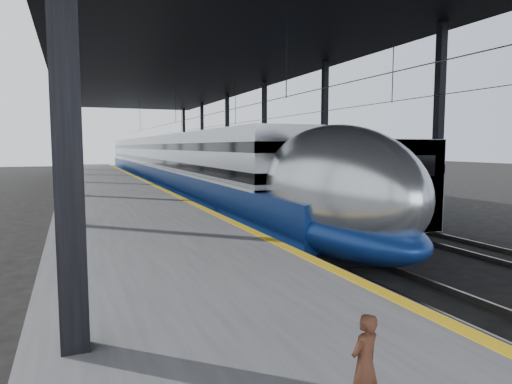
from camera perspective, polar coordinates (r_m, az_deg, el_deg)
ground at (r=13.00m, az=5.31°, el=-10.36°), size 160.00×160.00×0.00m
platform at (r=31.32m, az=-17.77°, el=-0.22°), size 6.00×80.00×1.00m
yellow_strip at (r=31.60m, az=-12.73°, el=0.88°), size 0.30×80.00×0.01m
rails at (r=32.92m, az=-3.73°, el=-0.42°), size 6.52×80.00×0.16m
canopy at (r=32.49m, az=-8.36°, el=15.45°), size 18.00×75.00×9.47m
tgv_train at (r=40.86m, az=-11.07°, el=3.49°), size 3.10×65.20×4.44m
second_train at (r=43.62m, az=-5.00°, el=3.57°), size 2.82×56.05×3.89m
child at (r=4.83m, az=13.42°, el=-20.16°), size 0.42×0.34×1.00m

